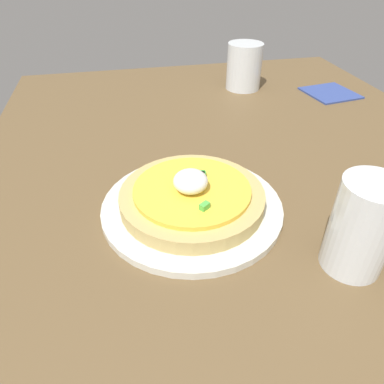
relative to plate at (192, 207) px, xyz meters
The scene contains 6 objects.
dining_table 11.31cm from the plate, 101.47° to the left, with size 126.81×88.16×2.87cm, color brown.
plate is the anchor object (origin of this frame).
pizza 1.95cm from the plate, 33.10° to the right, with size 19.66×19.66×5.54cm.
cup_near 49.85cm from the plate, 153.26° to the left, with size 8.36×8.36×10.60cm.
cup_far 21.30cm from the plate, 49.55° to the left, with size 6.80×6.80×11.34cm.
napkin 55.23cm from the plate, 130.91° to the left, with size 10.99×10.99×0.40cm, color #32468C.
Camera 1 is at (39.49, -18.89, 34.00)cm, focal length 32.92 mm.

